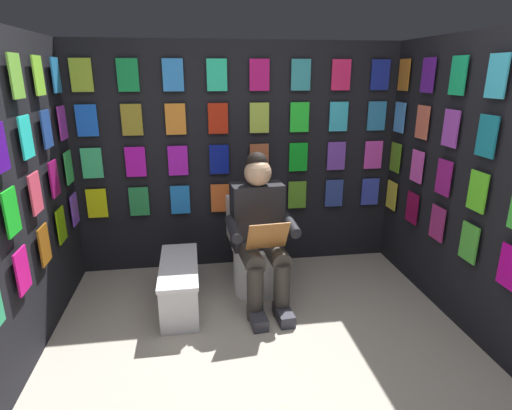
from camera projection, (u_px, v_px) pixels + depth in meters
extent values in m
plane|color=#B2A899|center=(279.00, 409.00, 2.28)|extent=(30.00, 30.00, 0.00)
cube|color=black|center=(238.00, 158.00, 3.79)|extent=(3.00, 0.10, 2.03)
cube|color=#E4F00E|center=(97.00, 203.00, 3.64)|extent=(0.17, 0.01, 0.26)
cube|color=#208C45|center=(139.00, 202.00, 3.69)|extent=(0.17, 0.01, 0.26)
cube|color=blue|center=(180.00, 200.00, 3.74)|extent=(0.17, 0.01, 0.26)
cube|color=orange|center=(220.00, 198.00, 3.79)|extent=(0.17, 0.01, 0.26)
cube|color=#411E96|center=(259.00, 196.00, 3.85)|extent=(0.17, 0.01, 0.26)
cube|color=#579622|center=(297.00, 195.00, 3.90)|extent=(0.17, 0.01, 0.26)
cube|color=#2E459D|center=(334.00, 193.00, 3.95)|extent=(0.17, 0.01, 0.26)
cube|color=blue|center=(370.00, 192.00, 4.00)|extent=(0.17, 0.01, 0.26)
cube|color=#3BCB7F|center=(92.00, 163.00, 3.53)|extent=(0.17, 0.01, 0.26)
cube|color=#C211BD|center=(136.00, 162.00, 3.58)|extent=(0.17, 0.01, 0.26)
cube|color=#B516CA|center=(178.00, 161.00, 3.63)|extent=(0.17, 0.01, 0.26)
cube|color=#0A188E|center=(219.00, 159.00, 3.69)|extent=(0.17, 0.01, 0.26)
cube|color=#AC5431|center=(259.00, 158.00, 3.74)|extent=(0.17, 0.01, 0.26)
cube|color=#0BAB1E|center=(298.00, 157.00, 3.79)|extent=(0.17, 0.01, 0.26)
cube|color=purple|center=(336.00, 156.00, 3.84)|extent=(0.17, 0.01, 0.26)
cube|color=#E443C6|center=(373.00, 155.00, 3.89)|extent=(0.17, 0.01, 0.26)
cube|color=blue|center=(87.00, 121.00, 3.42)|extent=(0.17, 0.01, 0.26)
cube|color=olive|center=(132.00, 120.00, 3.47)|extent=(0.17, 0.01, 0.26)
cube|color=orange|center=(176.00, 119.00, 3.53)|extent=(0.17, 0.01, 0.26)
cube|color=red|center=(218.00, 119.00, 3.58)|extent=(0.17, 0.01, 0.26)
cube|color=#A8C340|center=(259.00, 118.00, 3.63)|extent=(0.17, 0.01, 0.26)
cube|color=#22DB2F|center=(300.00, 117.00, 3.68)|extent=(0.17, 0.01, 0.26)
cube|color=#37C4E5|center=(339.00, 117.00, 3.73)|extent=(0.17, 0.01, 0.26)
cube|color=teal|center=(377.00, 116.00, 3.78)|extent=(0.17, 0.01, 0.26)
cube|color=#9CB92D|center=(81.00, 75.00, 3.31)|extent=(0.17, 0.01, 0.26)
cube|color=#148E44|center=(128.00, 75.00, 3.37)|extent=(0.17, 0.01, 0.26)
cube|color=#2E87E6|center=(173.00, 75.00, 3.42)|extent=(0.17, 0.01, 0.26)
cube|color=#26D69F|center=(217.00, 75.00, 3.47)|extent=(0.17, 0.01, 0.26)
cube|color=#C3146D|center=(259.00, 75.00, 3.52)|extent=(0.17, 0.01, 0.26)
cube|color=teal|center=(301.00, 75.00, 3.57)|extent=(0.17, 0.01, 0.26)
cube|color=#EE2263|center=(341.00, 75.00, 3.62)|extent=(0.17, 0.01, 0.26)
cube|color=navy|center=(380.00, 75.00, 3.67)|extent=(0.17, 0.01, 0.26)
cube|color=black|center=(454.00, 179.00, 3.07)|extent=(0.10, 1.89, 2.03)
cube|color=yellow|center=(391.00, 195.00, 3.88)|extent=(0.01, 0.17, 0.26)
cube|color=maroon|center=(412.00, 208.00, 3.52)|extent=(0.01, 0.17, 0.26)
cube|color=#A92B77|center=(437.00, 223.00, 3.16)|extent=(0.01, 0.17, 0.26)
cube|color=green|center=(469.00, 243.00, 2.80)|extent=(0.01, 0.17, 0.26)
cube|color=#C40B96|center=(510.00, 268.00, 2.44)|extent=(0.01, 0.17, 0.26)
cube|color=#53911A|center=(395.00, 157.00, 3.77)|extent=(0.01, 0.17, 0.26)
cube|color=#F050CB|center=(417.00, 166.00, 3.41)|extent=(0.01, 0.17, 0.26)
cube|color=#9F1C83|center=(444.00, 177.00, 3.05)|extent=(0.01, 0.17, 0.26)
cube|color=#5FDD28|center=(478.00, 192.00, 2.69)|extent=(0.01, 0.17, 0.26)
cube|color=#4F94E8|center=(400.00, 117.00, 3.66)|extent=(0.01, 0.17, 0.26)
cube|color=#E96A50|center=(422.00, 122.00, 3.30)|extent=(0.01, 0.17, 0.26)
cube|color=#AB43C7|center=(451.00, 128.00, 2.94)|extent=(0.01, 0.17, 0.26)
cube|color=teal|center=(487.00, 136.00, 2.58)|extent=(0.01, 0.17, 0.26)
cube|color=#BD6E1F|center=(404.00, 75.00, 3.56)|extent=(0.01, 0.17, 0.26)
cube|color=#5B1C94|center=(428.00, 75.00, 3.20)|extent=(0.01, 0.17, 0.26)
cube|color=#17B26A|center=(458.00, 76.00, 2.83)|extent=(0.01, 0.17, 0.26)
cube|color=#3DC1E1|center=(497.00, 76.00, 2.47)|extent=(0.01, 0.17, 0.26)
cube|color=black|center=(22.00, 196.00, 2.65)|extent=(0.10, 1.89, 2.03)
cube|color=#E61582|center=(22.00, 271.00, 2.40)|extent=(0.01, 0.17, 0.26)
cube|color=#945314|center=(44.00, 245.00, 2.76)|extent=(0.01, 0.17, 0.26)
cube|color=#72B00B|center=(61.00, 225.00, 3.12)|extent=(0.01, 0.17, 0.26)
cube|color=#7D42E5|center=(75.00, 209.00, 3.48)|extent=(0.01, 0.17, 0.26)
cube|color=green|center=(11.00, 212.00, 2.29)|extent=(0.01, 0.17, 0.26)
cube|color=#F14865|center=(36.00, 193.00, 2.65)|extent=(0.01, 0.17, 0.26)
cube|color=#8F0E5B|center=(54.00, 179.00, 3.02)|extent=(0.01, 0.17, 0.26)
cube|color=green|center=(69.00, 167.00, 3.38)|extent=(0.01, 0.17, 0.26)
cube|color=#27EDDE|center=(26.00, 137.00, 2.55)|extent=(0.01, 0.17, 0.26)
cube|color=#25489C|center=(47.00, 129.00, 2.91)|extent=(0.01, 0.17, 0.26)
cube|color=#B232B1|center=(63.00, 123.00, 3.27)|extent=(0.01, 0.17, 0.26)
cube|color=#79C942|center=(16.00, 76.00, 2.44)|extent=(0.01, 0.17, 0.26)
cube|color=#94F03B|center=(38.00, 76.00, 2.80)|extent=(0.01, 0.17, 0.26)
cube|color=#2782CF|center=(56.00, 75.00, 3.16)|extent=(0.01, 0.17, 0.26)
cylinder|color=white|center=(256.00, 269.00, 3.46)|extent=(0.38, 0.38, 0.40)
cylinder|color=white|center=(256.00, 246.00, 3.39)|extent=(0.41, 0.41, 0.02)
cube|color=white|center=(249.00, 216.00, 3.58)|extent=(0.39, 0.21, 0.36)
cylinder|color=white|center=(252.00, 220.00, 3.50)|extent=(0.39, 0.10, 0.39)
cube|color=black|center=(257.00, 216.00, 3.28)|extent=(0.42, 0.25, 0.52)
sphere|color=tan|center=(258.00, 173.00, 3.15)|extent=(0.21, 0.21, 0.21)
sphere|color=black|center=(257.00, 163.00, 3.15)|extent=(0.17, 0.17, 0.17)
cylinder|color=#38332D|center=(275.00, 253.00, 3.19)|extent=(0.18, 0.41, 0.15)
cylinder|color=#38332D|center=(250.00, 256.00, 3.15)|extent=(0.18, 0.41, 0.15)
cylinder|color=#38332D|center=(282.00, 291.00, 3.10)|extent=(0.12, 0.12, 0.42)
cylinder|color=#38332D|center=(256.00, 294.00, 3.05)|extent=(0.12, 0.12, 0.42)
cube|color=#33333D|center=(284.00, 314.00, 3.09)|extent=(0.13, 0.27, 0.09)
cube|color=#33333D|center=(257.00, 318.00, 3.05)|extent=(0.13, 0.27, 0.09)
cylinder|color=black|center=(290.00, 224.00, 3.17)|extent=(0.11, 0.32, 0.13)
cylinder|color=black|center=(234.00, 229.00, 3.08)|extent=(0.11, 0.32, 0.13)
cube|color=#AF6B31|center=(268.00, 236.00, 2.98)|extent=(0.31, 0.15, 0.23)
cube|color=silver|center=(180.00, 287.00, 3.23)|extent=(0.28, 0.76, 0.34)
cube|color=white|center=(179.00, 266.00, 3.18)|extent=(0.29, 0.79, 0.03)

